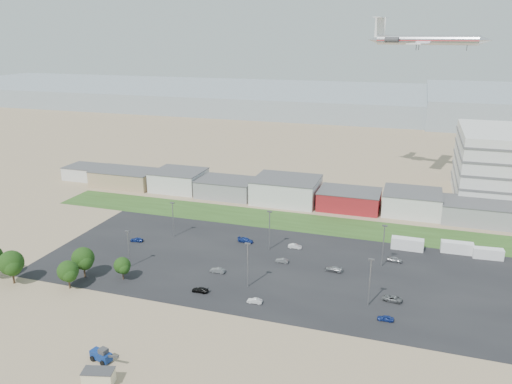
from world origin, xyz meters
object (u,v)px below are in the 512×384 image
at_px(airliner, 427,40).
at_px(parked_car_13, 255,301).
at_px(telehandler, 101,354).
at_px(parked_car_3, 200,290).
at_px(parked_car_5, 137,240).
at_px(parked_car_12, 334,269).
at_px(parked_car_0, 392,299).
at_px(parked_car_11, 295,246).
at_px(box_trailer_a, 407,244).
at_px(portable_shed, 99,377).
at_px(parked_car_6, 246,240).
at_px(parked_car_7, 282,260).
at_px(parked_car_4, 218,270).
at_px(parked_car_2, 385,318).
at_px(parked_car_8, 395,259).

bearing_deg(airliner, parked_car_13, -93.79).
distance_m(telehandler, parked_car_3, 29.14).
xyz_separation_m(airliner, parked_car_5, (-72.56, -83.60, -53.33)).
relative_size(telehandler, parked_car_12, 1.55).
distance_m(airliner, parked_car_0, 109.21).
distance_m(telehandler, parked_car_11, 62.40).
bearing_deg(box_trailer_a, portable_shed, -122.38).
bearing_deg(box_trailer_a, parked_car_6, -167.80).
bearing_deg(parked_car_7, parked_car_4, -51.59).
bearing_deg(parked_car_5, parked_car_2, 65.86).
xyz_separation_m(portable_shed, parked_car_6, (3.63, 63.89, -0.66)).
bearing_deg(parked_car_5, parked_car_12, 80.68).
bearing_deg(parked_car_0, airliner, -174.26).
relative_size(parked_car_7, parked_car_11, 0.91).
bearing_deg(parked_car_8, parked_car_13, 143.94).
height_order(parked_car_5, parked_car_13, parked_car_5).
bearing_deg(parked_car_7, parked_car_6, -124.78).
bearing_deg(parked_car_8, parked_car_2, -174.46).
relative_size(airliner, parked_car_6, 9.72).
relative_size(telehandler, airliner, 0.15).
bearing_deg(parked_car_12, portable_shed, -24.51).
xyz_separation_m(airliner, parked_car_2, (-2.85, -103.78, -53.38)).
bearing_deg(parked_car_5, parked_car_13, 54.68).
height_order(parked_car_0, parked_car_12, parked_car_12).
height_order(parked_car_0, parked_car_2, parked_car_0).
relative_size(parked_car_3, parked_car_6, 0.86).
bearing_deg(parked_car_7, parked_car_0, 68.95).
distance_m(parked_car_2, parked_car_8, 29.13).
height_order(portable_shed, parked_car_2, portable_shed).
xyz_separation_m(portable_shed, parked_car_0, (44.74, 43.14, -0.70)).
xyz_separation_m(telehandler, airliner, (50.15, 133.01, 52.57)).
distance_m(parked_car_5, parked_car_13, 47.48).
bearing_deg(telehandler, parked_car_13, 67.71).
height_order(parked_car_2, parked_car_4, parked_car_4).
relative_size(portable_shed, parked_car_4, 1.40).
distance_m(parked_car_3, parked_car_11, 33.66).
xyz_separation_m(airliner, parked_car_3, (-43.64, -104.62, -53.39)).
bearing_deg(airliner, parked_car_5, -118.67).
distance_m(parked_car_3, parked_car_4, 10.26).
distance_m(parked_car_6, parked_car_12, 28.51).
bearing_deg(parked_car_5, box_trailer_a, 96.03).
bearing_deg(parked_car_11, parked_car_2, -141.01).
xyz_separation_m(parked_car_3, parked_car_12, (26.98, 19.72, 0.06)).
bearing_deg(parked_car_7, parked_car_8, 109.73).
relative_size(box_trailer_a, parked_car_12, 1.99).
xyz_separation_m(parked_car_5, parked_car_12, (55.90, -1.30, 0.01)).
height_order(parked_car_0, parked_car_6, parked_car_6).
bearing_deg(airliner, parked_car_8, -79.70).
distance_m(parked_car_8, parked_car_11, 26.43).
bearing_deg(box_trailer_a, parked_car_13, -126.96).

